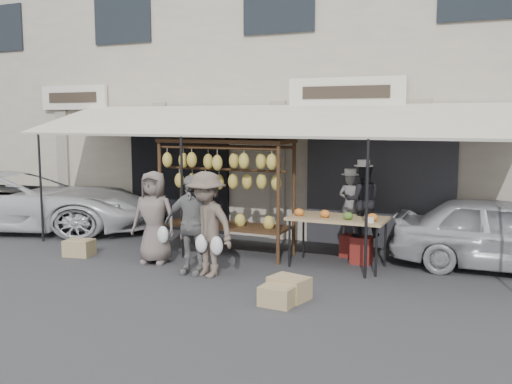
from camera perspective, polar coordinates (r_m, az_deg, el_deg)
ground_plane at (r=9.56m, az=-5.75°, el=-8.61°), size 90.00×90.00×0.00m
shophouse at (r=15.20m, az=6.57°, el=11.17°), size 24.00×6.15×7.30m
awning at (r=11.22m, az=-0.04°, el=7.10°), size 10.00×2.35×2.92m
banana_rack at (r=10.96m, az=-3.15°, el=1.83°), size 2.60×0.90×2.24m
produce_table at (r=10.14m, az=8.16°, el=-2.72°), size 1.70×0.90×1.04m
vendor_left at (r=10.93m, az=9.35°, el=-1.18°), size 0.44×0.30×1.18m
vendor_right at (r=10.43m, az=10.63°, el=-0.84°), size 0.76×0.67×1.32m
customer_left at (r=10.51m, az=-10.17°, el=-2.51°), size 0.91×0.68×1.69m
customer_mid at (r=9.70m, az=-6.48°, el=-3.25°), size 1.02×0.49×1.69m
customer_right at (r=9.50m, az=-5.00°, el=-3.24°), size 1.27×0.92×1.76m
stool_left at (r=11.07m, az=9.27°, el=-5.31°), size 0.31×0.31×0.43m
stool_right at (r=10.60m, az=10.51°, el=-5.71°), size 0.43×0.43×0.50m
crate_near_a at (r=8.46m, az=3.33°, el=-9.56°), size 0.63×0.53×0.33m
crate_near_b at (r=8.17m, az=2.14°, el=-10.35°), size 0.49×0.38×0.28m
crate_far at (r=11.53m, az=-17.26°, el=-5.35°), size 0.58×0.48×0.31m
van at (r=14.69m, az=-23.59°, el=0.54°), size 5.44×3.70×2.07m
sedan at (r=10.75m, az=23.69°, el=-3.86°), size 3.86×1.69×1.29m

